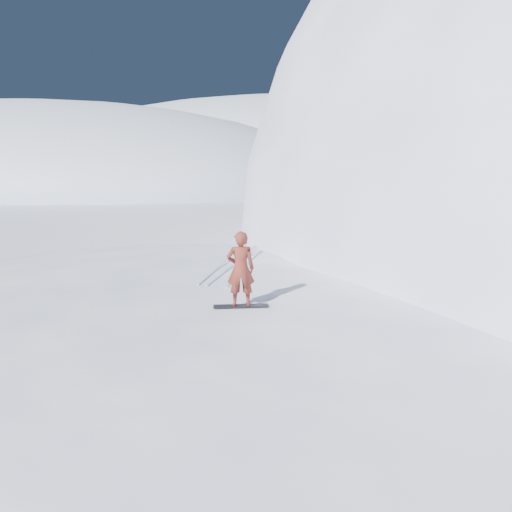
{
  "coord_description": "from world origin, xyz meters",
  "views": [
    {
      "loc": [
        5.89,
        -9.48,
        6.41
      ],
      "look_at": [
        0.92,
        2.48,
        3.5
      ],
      "focal_mm": 35.0,
      "sensor_mm": 36.0,
      "label": 1
    }
  ],
  "objects": [
    {
      "name": "vapor_plume",
      "position": [
        -46.56,
        37.88,
        0.0
      ],
      "size": [
        9.54,
        7.63,
        6.68
      ],
      "primitive_type": "ellipsoid",
      "color": "white",
      "rests_on": "ground"
    },
    {
      "name": "near_ridge",
      "position": [
        1.0,
        3.0,
        0.0
      ],
      "size": [
        36.0,
        28.0,
        4.8
      ],
      "primitive_type": "ellipsoid",
      "color": "white",
      "rests_on": "ground"
    },
    {
      "name": "far_ridge_c",
      "position": [
        -40.0,
        110.0,
        0.0
      ],
      "size": [
        140.0,
        90.0,
        36.0
      ],
      "primitive_type": "ellipsoid",
      "color": "white",
      "rests_on": "ground"
    },
    {
      "name": "wind_bumps",
      "position": [
        -0.56,
        2.12,
        0.0
      ],
      "size": [
        16.0,
        14.4,
        1.0
      ],
      "color": "white",
      "rests_on": "ground"
    },
    {
      "name": "far_ridge_a",
      "position": [
        -70.0,
        60.0,
        0.0
      ],
      "size": [
        120.0,
        70.0,
        28.0
      ],
      "primitive_type": "ellipsoid",
      "color": "white",
      "rests_on": "ground"
    },
    {
      "name": "board_tracks",
      "position": [
        -1.26,
        5.74,
        2.42
      ],
      "size": [
        2.18,
        5.93,
        0.04
      ],
      "color": "silver",
      "rests_on": "ground"
    },
    {
      "name": "snowboard",
      "position": [
        0.92,
        1.48,
        2.41
      ],
      "size": [
        1.36,
        0.86,
        0.02
      ],
      "primitive_type": "cube",
      "rotation": [
        0.0,
        0.0,
        0.47
      ],
      "color": "black",
      "rests_on": "near_ridge"
    },
    {
      "name": "ground",
      "position": [
        0.0,
        0.0,
        0.0
      ],
      "size": [
        400.0,
        400.0,
        0.0
      ],
      "primitive_type": "plane",
      "color": "white",
      "rests_on": "ground"
    },
    {
      "name": "snowboarder",
      "position": [
        0.92,
        1.48,
        3.38
      ],
      "size": [
        0.83,
        0.72,
        1.91
      ],
      "primitive_type": "imported",
      "rotation": [
        0.0,
        0.0,
        3.61
      ],
      "color": "maroon",
      "rests_on": "snowboard"
    }
  ]
}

